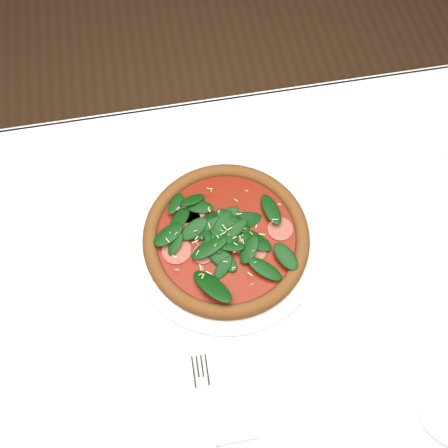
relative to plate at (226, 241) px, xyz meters
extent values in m
plane|color=brown|center=(-0.02, -0.07, -0.76)|extent=(6.00, 6.00, 0.00)
cube|color=silver|center=(-0.02, -0.07, -0.03)|extent=(1.20, 0.80, 0.04)
cylinder|color=#49351D|center=(-0.56, 0.27, -0.40)|extent=(0.06, 0.06, 0.71)
cylinder|color=#49351D|center=(0.52, 0.27, -0.40)|extent=(0.06, 0.06, 0.71)
cube|color=silver|center=(-0.02, 0.33, -0.12)|extent=(1.20, 0.01, 0.22)
cylinder|color=white|center=(0.00, 0.00, 0.00)|extent=(0.35, 0.35, 0.01)
torus|color=white|center=(0.00, 0.00, 0.00)|extent=(0.35, 0.35, 0.01)
cylinder|color=#945823|center=(0.00, 0.00, 0.01)|extent=(0.36, 0.36, 0.01)
torus|color=#AE6228|center=(0.00, 0.00, 0.02)|extent=(0.37, 0.37, 0.03)
cylinder|color=maroon|center=(0.00, 0.00, 0.02)|extent=(0.30, 0.30, 0.00)
cylinder|color=#A74F42|center=(0.00, 0.00, 0.02)|extent=(0.27, 0.27, 0.00)
ellipsoid|color=#093309|center=(0.00, 0.00, 0.03)|extent=(0.29, 0.29, 0.02)
cylinder|color=#EEE79B|center=(0.00, 0.00, 0.04)|extent=(0.27, 0.27, 0.00)
cube|color=silver|center=(-0.08, -0.30, 0.00)|extent=(0.16, 0.07, 0.01)
cube|color=silver|center=(-0.08, -0.30, 0.01)|extent=(0.02, 0.13, 0.00)
cube|color=silver|center=(-0.08, -0.22, 0.01)|extent=(0.03, 0.05, 0.00)
camera|label=1|loc=(-0.07, -0.35, 0.85)|focal=40.00mm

